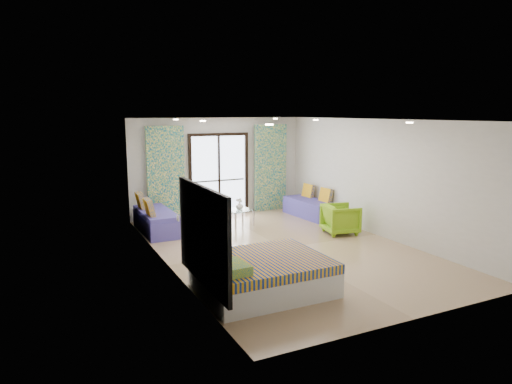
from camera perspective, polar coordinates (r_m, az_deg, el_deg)
name	(u,v)px	position (r m, az deg, el deg)	size (l,w,h in m)	color
floor	(283,248)	(9.78, 3.46, -7.01)	(5.00, 7.50, 0.01)	#987B5B
ceiling	(285,120)	(9.36, 3.63, 9.00)	(5.00, 7.50, 0.01)	silver
wall_back	(218,166)	(12.84, -4.71, 3.22)	(5.00, 0.01, 2.70)	silver
wall_front	(421,225)	(6.54, 19.92, -3.96)	(5.00, 0.01, 2.70)	silver
wall_left	(166,195)	(8.55, -11.22, -0.37)	(0.01, 7.50, 2.70)	silver
wall_right	(378,178)	(10.91, 15.06, 1.71)	(0.01, 7.50, 2.70)	silver
balcony_door	(219,170)	(12.83, -4.66, 2.80)	(1.76, 0.08, 2.28)	black
balcony_rail	(219,180)	(12.88, -4.66, 1.45)	(1.52, 0.03, 0.04)	#595451
curtain_left	(166,174)	(12.21, -11.19, 2.24)	(1.00, 0.10, 2.50)	white
curtain_right	(270,168)	(13.33, 1.80, 3.07)	(1.00, 0.10, 2.50)	white
downlight_a	(269,125)	(6.93, 1.68, 8.42)	(0.12, 0.12, 0.02)	#FFE0B2
downlight_b	(410,123)	(8.59, 18.64, 8.22)	(0.12, 0.12, 0.02)	#FFE0B2
downlight_c	(203,121)	(9.69, -6.66, 8.81)	(0.12, 0.12, 0.02)	#FFE0B2
downlight_d	(316,120)	(10.94, 7.48, 8.93)	(0.12, 0.12, 0.02)	#FFE0B2
downlight_e	(176,119)	(11.60, -9.98, 8.92)	(0.12, 0.12, 0.02)	#FFE0B2
downlight_f	(275,119)	(12.66, 2.45, 9.14)	(0.12, 0.12, 0.02)	#FFE0B2
headboard	(203,235)	(6.84, -6.68, -5.42)	(0.06, 2.10, 1.50)	black
switch_plate	(178,218)	(7.99, -9.72, -3.24)	(0.02, 0.10, 0.10)	silver
bed	(262,274)	(7.43, 0.72, -10.23)	(2.00, 1.64, 0.69)	silver
daybed_left	(156,220)	(11.24, -12.43, -3.47)	(0.74, 1.87, 0.92)	#49419D
daybed_right	(310,207)	(12.67, 6.78, -1.90)	(0.77, 1.74, 0.84)	#49419D
coffee_table	(239,211)	(11.63, -2.12, -2.40)	(0.69, 0.69, 0.71)	silver
vase	(239,206)	(11.60, -2.09, -1.72)	(0.19, 0.20, 0.19)	white
armchair	(341,218)	(11.01, 10.54, -3.17)	(0.75, 0.70, 0.77)	#79B116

